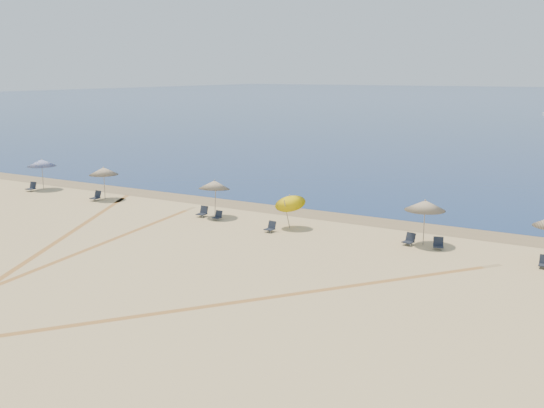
# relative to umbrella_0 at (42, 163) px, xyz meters

# --- Properties ---
(wet_sand) EXTENTS (500.00, 500.00, 0.00)m
(wet_sand) POSITION_rel_umbrella_0_xyz_m (22.07, 2.98, -2.19)
(wet_sand) COLOR olive
(wet_sand) RESTS_ON ground
(umbrella_0) EXTENTS (2.30, 2.30, 2.53)m
(umbrella_0) POSITION_rel_umbrella_0_xyz_m (0.00, 0.00, 0.00)
(umbrella_0) COLOR gray
(umbrella_0) RESTS_ON ground
(umbrella_1) EXTENTS (2.17, 2.17, 2.50)m
(umbrella_1) POSITION_rel_umbrella_0_xyz_m (7.30, -0.49, -0.04)
(umbrella_1) COLOR gray
(umbrella_1) RESTS_ON ground
(umbrella_2) EXTENTS (2.07, 2.11, 2.52)m
(umbrella_2) POSITION_rel_umbrella_0_xyz_m (17.80, -1.16, -0.03)
(umbrella_2) COLOR gray
(umbrella_2) RESTS_ON ground
(umbrella_3) EXTENTS (1.89, 1.96, 2.40)m
(umbrella_3) POSITION_rel_umbrella_0_xyz_m (23.51, -1.41, -0.41)
(umbrella_3) COLOR gray
(umbrella_3) RESTS_ON ground
(umbrella_4) EXTENTS (2.25, 2.25, 2.58)m
(umbrella_4) POSITION_rel_umbrella_0_xyz_m (31.70, -0.96, 0.04)
(umbrella_4) COLOR gray
(umbrella_4) RESTS_ON ground
(chair_0) EXTENTS (0.66, 0.75, 0.73)m
(chair_0) POSITION_rel_umbrella_0_xyz_m (-0.25, -0.95, -1.87)
(chair_0) COLOR black
(chair_0) RESTS_ON ground
(chair_1) EXTENTS (0.64, 0.74, 0.73)m
(chair_1) POSITION_rel_umbrella_0_xyz_m (7.04, -1.12, -1.87)
(chair_1) COLOR black
(chair_1) RESTS_ON ground
(chair_2) EXTENTS (0.59, 0.69, 0.69)m
(chair_2) POSITION_rel_umbrella_0_xyz_m (17.03, -1.45, -1.89)
(chair_2) COLOR black
(chair_2) RESTS_ON ground
(chair_3) EXTENTS (0.49, 0.58, 0.59)m
(chair_3) POSITION_rel_umbrella_0_xyz_m (18.43, -1.73, -1.93)
(chair_3) COLOR black
(chair_3) RESTS_ON ground
(chair_4) EXTENTS (0.60, 0.68, 0.64)m
(chair_4) POSITION_rel_umbrella_0_xyz_m (22.93, -2.70, -1.91)
(chair_4) COLOR black
(chair_4) RESTS_ON ground
(chair_5) EXTENTS (0.67, 0.75, 0.66)m
(chair_5) POSITION_rel_umbrella_0_xyz_m (31.04, -1.37, -1.90)
(chair_5) COLOR black
(chair_5) RESTS_ON ground
(chair_6) EXTENTS (0.69, 0.76, 0.65)m
(chair_6) POSITION_rel_umbrella_0_xyz_m (32.66, -1.42, -1.91)
(chair_6) COLOR black
(chair_6) RESTS_ON ground
(tire_tracks) EXTENTS (52.96, 43.79, 0.00)m
(tire_tracks) POSITION_rel_umbrella_0_xyz_m (18.85, -12.48, -2.19)
(tire_tracks) COLOR tan
(tire_tracks) RESTS_ON ground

